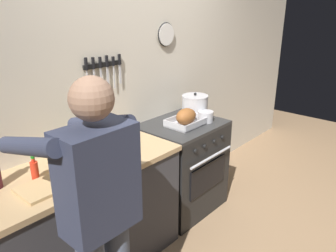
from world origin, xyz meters
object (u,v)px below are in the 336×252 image
object	(u,v)px
person_cook	(98,211)
bottle_cooking_oil	(53,156)
bottle_soy_sauce	(100,133)
stock_pot	(195,106)
roasting_pan	(186,118)
cutting_board	(49,185)
bottle_hot_sauce	(35,170)
saucepan	(206,116)
stove	(182,166)
bottle_olive_oil	(84,137)

from	to	relation	value
person_cook	bottle_cooking_oil	distance (m)	0.66
bottle_soy_sauce	stock_pot	bearing A→B (deg)	-10.10
roasting_pan	cutting_board	bearing A→B (deg)	-177.63
bottle_cooking_oil	roasting_pan	bearing A→B (deg)	-3.90
cutting_board	bottle_hot_sauce	world-z (taller)	bottle_hot_sauce
stock_pot	saucepan	xyz separation A→B (m)	(-0.06, -0.17, -0.06)
bottle_cooking_oil	bottle_soy_sauce	size ratio (longest dim) A/B	1.48
stove	roasting_pan	world-z (taller)	roasting_pan
roasting_pan	bottle_hot_sauce	bearing A→B (deg)	176.52
bottle_hot_sauce	bottle_cooking_oil	size ratio (longest dim) A/B	0.59
roasting_pan	stove	bearing A→B (deg)	72.53
bottle_cooking_oil	stock_pot	bearing A→B (deg)	0.36
stock_pot	bottle_cooking_oil	distance (m)	1.55
person_cook	bottle_olive_oil	bearing A→B (deg)	-31.50
person_cook	bottle_hot_sauce	distance (m)	0.64
stock_pot	person_cook	bearing A→B (deg)	-158.81
stock_pot	cutting_board	size ratio (longest dim) A/B	0.72
person_cook	bottle_soy_sauce	bearing A→B (deg)	-38.62
saucepan	cutting_board	distance (m)	1.62
person_cook	saucepan	distance (m)	1.69
roasting_pan	cutting_board	size ratio (longest dim) A/B	0.98
person_cook	roasting_pan	size ratio (longest dim) A/B	4.72
stove	bottle_hot_sauce	distance (m)	1.54
cutting_board	bottle_olive_oil	size ratio (longest dim) A/B	1.32
bottle_olive_oil	roasting_pan	bearing A→B (deg)	-13.08
stove	stock_pot	world-z (taller)	stock_pot
person_cook	cutting_board	xyz separation A→B (m)	(0.00, 0.50, -0.04)
saucepan	bottle_hot_sauce	xyz separation A→B (m)	(-1.63, 0.16, 0.02)
roasting_pan	bottle_olive_oil	distance (m)	0.98
saucepan	bottle_olive_oil	xyz separation A→B (m)	(-1.16, 0.30, 0.06)
roasting_pan	stock_pot	world-z (taller)	stock_pot
roasting_pan	stock_pot	distance (m)	0.28
bottle_olive_oil	stove	bearing A→B (deg)	-9.82
stove	roasting_pan	xyz separation A→B (m)	(-0.02, -0.05, 0.52)
roasting_pan	bottle_olive_oil	xyz separation A→B (m)	(-0.96, 0.22, 0.05)
stock_pot	bottle_olive_oil	bearing A→B (deg)	174.17
cutting_board	stock_pot	bearing A→B (deg)	5.33
roasting_pan	stock_pot	size ratio (longest dim) A/B	1.36
bottle_olive_oil	cutting_board	bearing A→B (deg)	-148.93
stock_pot	bottle_hot_sauce	size ratio (longest dim) A/B	1.58
bottle_cooking_oil	stove	bearing A→B (deg)	-1.51
bottle_soy_sauce	roasting_pan	bearing A→B (deg)	-20.12
bottle_olive_oil	bottle_cooking_oil	bearing A→B (deg)	-158.40
stove	saucepan	distance (m)	0.55
saucepan	bottle_soy_sauce	bearing A→B (deg)	159.74
stove	stock_pot	size ratio (longest dim) A/B	3.47
bottle_soy_sauce	bottle_hot_sauce	bearing A→B (deg)	-163.70
person_cook	saucepan	xyz separation A→B (m)	(1.62, 0.48, -0.00)
stove	bottle_hot_sauce	size ratio (longest dim) A/B	5.48
stock_pot	bottle_soy_sauce	size ratio (longest dim) A/B	1.38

